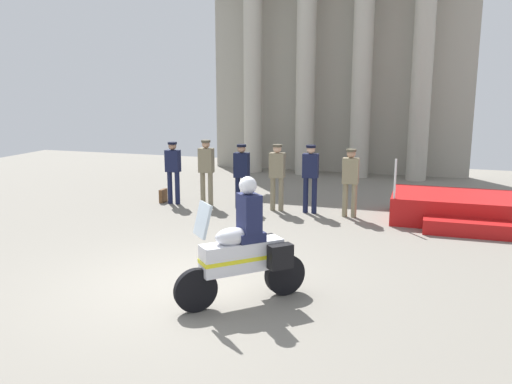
% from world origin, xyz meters
% --- Properties ---
extents(ground_plane, '(28.00, 28.00, 0.00)m').
position_xyz_m(ground_plane, '(0.00, 0.00, 0.00)').
color(ground_plane, gray).
extents(colonnade_backdrop, '(9.20, 1.52, 8.08)m').
position_xyz_m(colonnade_backdrop, '(0.48, 11.54, 4.18)').
color(colonnade_backdrop, '#A49F91').
rests_on(colonnade_backdrop, ground_plane).
extents(reviewing_stand, '(3.27, 2.39, 1.54)m').
position_xyz_m(reviewing_stand, '(4.56, 5.52, 0.31)').
color(reviewing_stand, '#B71414').
rests_on(reviewing_stand, ground_plane).
extents(officer_in_row_0, '(0.38, 0.24, 1.67)m').
position_xyz_m(officer_in_row_0, '(-2.78, 5.26, 0.99)').
color(officer_in_row_0, '#141938').
rests_on(officer_in_row_0, ground_plane).
extents(officer_in_row_1, '(0.38, 0.24, 1.75)m').
position_xyz_m(officer_in_row_1, '(-1.84, 5.33, 1.03)').
color(officer_in_row_1, '#7A7056').
rests_on(officer_in_row_1, ground_plane).
extents(officer_in_row_2, '(0.38, 0.24, 1.67)m').
position_xyz_m(officer_in_row_2, '(-0.85, 5.29, 0.99)').
color(officer_in_row_2, black).
rests_on(officer_in_row_2, ground_plane).
extents(officer_in_row_3, '(0.38, 0.24, 1.70)m').
position_xyz_m(officer_in_row_3, '(0.07, 5.36, 1.00)').
color(officer_in_row_3, '#7A7056').
rests_on(officer_in_row_3, ground_plane).
extents(officer_in_row_4, '(0.38, 0.24, 1.71)m').
position_xyz_m(officer_in_row_4, '(0.93, 5.36, 1.01)').
color(officer_in_row_4, '#141938').
rests_on(officer_in_row_4, ground_plane).
extents(officer_in_row_5, '(0.38, 0.24, 1.66)m').
position_xyz_m(officer_in_row_5, '(1.93, 5.25, 0.98)').
color(officer_in_row_5, '#847A5B').
rests_on(officer_in_row_5, ground_plane).
extents(motorcycle_with_rider, '(1.59, 1.53, 1.90)m').
position_xyz_m(motorcycle_with_rider, '(1.19, -0.37, 0.79)').
color(motorcycle_with_rider, black).
rests_on(motorcycle_with_rider, ground_plane).
extents(briefcase_on_ground, '(0.10, 0.32, 0.36)m').
position_xyz_m(briefcase_on_ground, '(-3.15, 5.36, 0.18)').
color(briefcase_on_ground, brown).
rests_on(briefcase_on_ground, ground_plane).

